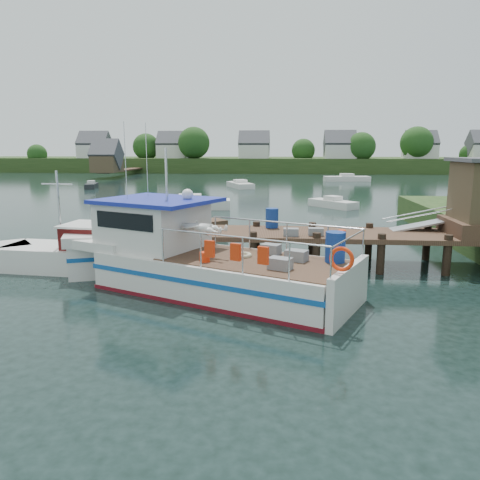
# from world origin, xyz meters

# --- Properties ---
(ground_plane) EXTENTS (160.00, 160.00, 0.00)m
(ground_plane) POSITION_xyz_m (0.00, 0.00, 0.00)
(ground_plane) COLOR black
(far_shore) EXTENTS (140.00, 42.55, 9.22)m
(far_shore) POSITION_xyz_m (0.01, 82.37, 2.10)
(far_shore) COLOR #2E461D
(far_shore) RESTS_ON ground
(dock) EXTENTS (16.60, 3.00, 4.78)m
(dock) POSITION_xyz_m (6.51, 0.01, 2.24)
(dock) COLOR #4B3323
(dock) RESTS_ON ground
(lobster_boat) EXTENTS (11.54, 7.37, 5.78)m
(lobster_boat) POSITION_xyz_m (-2.66, -3.75, 1.05)
(lobster_boat) COLOR silver
(lobster_boat) RESTS_ON ground
(work_boat) EXTENTS (7.62, 2.91, 3.99)m
(work_boat) POSITION_xyz_m (-7.84, -1.67, 0.63)
(work_boat) COLOR silver
(work_boat) RESTS_ON ground
(moored_rowboat) EXTENTS (4.16, 3.72, 1.22)m
(moored_rowboat) POSITION_xyz_m (-4.52, 6.26, 0.45)
(moored_rowboat) COLOR #4B3323
(moored_rowboat) RESTS_ON ground
(moored_far) EXTENTS (6.94, 2.97, 1.15)m
(moored_far) POSITION_xyz_m (10.43, 52.55, 0.42)
(moored_far) COLOR silver
(moored_far) RESTS_ON ground
(moored_a) EXTENTS (6.74, 2.99, 1.20)m
(moored_a) POSITION_xyz_m (-6.80, 17.89, 0.45)
(moored_a) COLOR silver
(moored_a) RESTS_ON ground
(moored_b) EXTENTS (3.98, 4.30, 0.97)m
(moored_b) POSITION_xyz_m (4.90, 19.82, 0.36)
(moored_b) COLOR silver
(moored_b) RESTS_ON ground
(moored_d) EXTENTS (4.03, 6.22, 1.00)m
(moored_d) POSITION_xyz_m (-4.56, 39.32, 0.37)
(moored_d) COLOR silver
(moored_d) RESTS_ON ground
(moored_e) EXTENTS (1.98, 3.68, 0.97)m
(moored_e) POSITION_xyz_m (-22.79, 36.61, 0.36)
(moored_e) COLOR black
(moored_e) RESTS_ON ground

